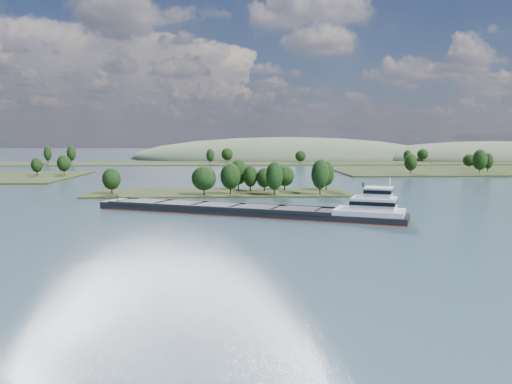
{
  "coord_description": "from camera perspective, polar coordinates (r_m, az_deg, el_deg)",
  "views": [
    {
      "loc": [
        5.6,
        -11.63,
        21.52
      ],
      "look_at": [
        11.81,
        130.0,
        6.0
      ],
      "focal_mm": 35.0,
      "sensor_mm": 36.0,
      "label": 1
    }
  ],
  "objects": [
    {
      "name": "ground",
      "position": [
        133.49,
        -4.89,
        -3.05
      ],
      "size": [
        1800.0,
        1800.0,
        0.0
      ],
      "primitive_type": "plane",
      "color": "#364D5E",
      "rests_on": "ground"
    },
    {
      "name": "tree_island",
      "position": [
        190.95,
        -2.29,
        0.96
      ],
      "size": [
        100.0,
        30.02,
        14.32
      ],
      "color": "#252F15",
      "rests_on": "ground"
    },
    {
      "name": "back_shoreline",
      "position": [
        411.97,
        -2.27,
        3.34
      ],
      "size": [
        900.0,
        60.0,
        15.68
      ],
      "color": "#252F15",
      "rests_on": "ground"
    },
    {
      "name": "hill_east",
      "position": [
        545.11,
        25.36,
        3.38
      ],
      "size": [
        260.0,
        140.0,
        36.0
      ],
      "primitive_type": "ellipsoid",
      "color": "#4A5B3F",
      "rests_on": "ground"
    },
    {
      "name": "hill_west",
      "position": [
        514.96,
        3.57,
        3.84
      ],
      "size": [
        320.0,
        160.0,
        44.0
      ],
      "primitive_type": "ellipsoid",
      "color": "#4A5B3F",
      "rests_on": "ground"
    },
    {
      "name": "cargo_barge",
      "position": [
        138.73,
        1.06,
        -2.04
      ],
      "size": [
        87.15,
        44.37,
        12.17
      ],
      "color": "black",
      "rests_on": "ground"
    }
  ]
}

